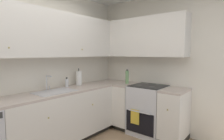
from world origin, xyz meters
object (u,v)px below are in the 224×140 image
at_px(oil_bottle, 127,77).
at_px(soap_bottle, 67,83).
at_px(paper_towel_roll, 79,78).
at_px(oven_range, 148,109).

bearing_deg(oil_bottle, soap_bottle, 147.67).
relative_size(paper_towel_roll, oil_bottle, 1.16).
xyz_separation_m(soap_bottle, paper_towel_roll, (0.27, -0.02, 0.06)).
height_order(paper_towel_roll, oil_bottle, paper_towel_roll).
distance_m(soap_bottle, paper_towel_roll, 0.28).
xyz_separation_m(oven_range, soap_bottle, (-1.03, 1.12, 0.52)).
relative_size(soap_bottle, oil_bottle, 0.62).
bearing_deg(oven_range, soap_bottle, 132.61).
bearing_deg(soap_bottle, oil_bottle, -32.33).
relative_size(oven_range, oil_bottle, 3.70).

